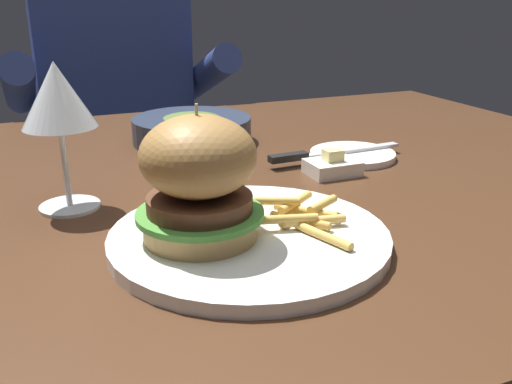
# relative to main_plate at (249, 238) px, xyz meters

# --- Properties ---
(dining_table) EXTENTS (1.41, 0.96, 0.74)m
(dining_table) POSITION_rel_main_plate_xyz_m (0.02, 0.21, -0.08)
(dining_table) COLOR #472B19
(dining_table) RESTS_ON ground
(main_plate) EXTENTS (0.29, 0.29, 0.01)m
(main_plate) POSITION_rel_main_plate_xyz_m (0.00, 0.00, 0.00)
(main_plate) COLOR white
(main_plate) RESTS_ON dining_table
(burger_sandwich) EXTENTS (0.13, 0.13, 0.13)m
(burger_sandwich) POSITION_rel_main_plate_xyz_m (-0.05, 0.01, 0.07)
(burger_sandwich) COLOR tan
(burger_sandwich) RESTS_ON main_plate
(fries_pile) EXTENTS (0.10, 0.13, 0.03)m
(fries_pile) POSITION_rel_main_plate_xyz_m (0.06, -0.00, 0.02)
(fries_pile) COLOR #E0B251
(fries_pile) RESTS_ON main_plate
(wine_glass) EXTENTS (0.08, 0.08, 0.17)m
(wine_glass) POSITION_rel_main_plate_xyz_m (-0.16, 0.18, 0.12)
(wine_glass) COLOR silver
(wine_glass) RESTS_ON dining_table
(bread_plate) EXTENTS (0.13, 0.13, 0.01)m
(bread_plate) POSITION_rel_main_plate_xyz_m (0.26, 0.23, -0.00)
(bread_plate) COLOR white
(bread_plate) RESTS_ON dining_table
(table_knife) EXTENTS (0.22, 0.02, 0.01)m
(table_knife) POSITION_rel_main_plate_xyz_m (0.21, 0.23, 0.01)
(table_knife) COLOR silver
(table_knife) RESTS_ON bread_plate
(butter_dish) EXTENTS (0.07, 0.05, 0.04)m
(butter_dish) POSITION_rel_main_plate_xyz_m (0.19, 0.17, 0.00)
(butter_dish) COLOR white
(butter_dish) RESTS_ON dining_table
(soup_bowl) EXTENTS (0.20, 0.20, 0.05)m
(soup_bowl) POSITION_rel_main_plate_xyz_m (0.06, 0.42, 0.02)
(soup_bowl) COLOR #2D384C
(soup_bowl) RESTS_ON dining_table
(diner_person) EXTENTS (0.51, 0.36, 1.18)m
(diner_person) POSITION_rel_main_plate_xyz_m (0.02, 0.97, -0.18)
(diner_person) COLOR #282833
(diner_person) RESTS_ON ground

